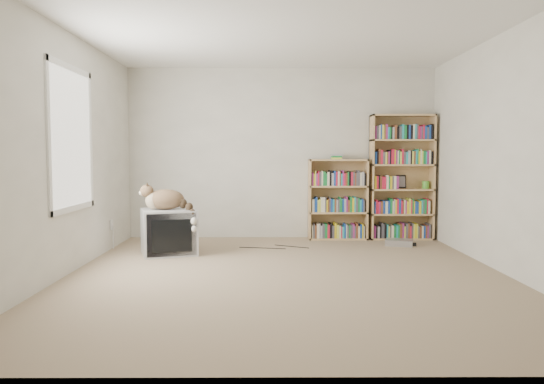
{
  "coord_description": "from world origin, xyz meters",
  "views": [
    {
      "loc": [
        -0.18,
        -5.35,
        1.23
      ],
      "look_at": [
        -0.15,
        1.0,
        0.78
      ],
      "focal_mm": 35.0,
      "sensor_mm": 36.0,
      "label": 1
    }
  ],
  "objects_px": {
    "crt_tv": "(169,232)",
    "bookcase_short": "(338,203)",
    "dvd_player": "(399,242)",
    "bookcase_tall": "(401,180)",
    "cat": "(169,202)"
  },
  "relations": [
    {
      "from": "dvd_player",
      "to": "bookcase_tall",
      "type": "bearing_deg",
      "value": 92.42
    },
    {
      "from": "crt_tv",
      "to": "dvd_player",
      "type": "height_order",
      "value": "crt_tv"
    },
    {
      "from": "bookcase_short",
      "to": "dvd_player",
      "type": "distance_m",
      "value": 1.08
    },
    {
      "from": "bookcase_short",
      "to": "bookcase_tall",
      "type": "bearing_deg",
      "value": -0.05
    },
    {
      "from": "cat",
      "to": "bookcase_tall",
      "type": "bearing_deg",
      "value": 7.99
    },
    {
      "from": "crt_tv",
      "to": "bookcase_short",
      "type": "xyz_separation_m",
      "value": [
        2.25,
        1.18,
        0.26
      ]
    },
    {
      "from": "crt_tv",
      "to": "dvd_player",
      "type": "xyz_separation_m",
      "value": [
        3.02,
        0.6,
        -0.24
      ]
    },
    {
      "from": "crt_tv",
      "to": "cat",
      "type": "height_order",
      "value": "cat"
    },
    {
      "from": "crt_tv",
      "to": "cat",
      "type": "xyz_separation_m",
      "value": [
        0.02,
        -0.05,
        0.37
      ]
    },
    {
      "from": "cat",
      "to": "bookcase_tall",
      "type": "xyz_separation_m",
      "value": [
        3.15,
        1.23,
        0.21
      ]
    },
    {
      "from": "crt_tv",
      "to": "cat",
      "type": "distance_m",
      "value": 0.38
    },
    {
      "from": "cat",
      "to": "bookcase_tall",
      "type": "distance_m",
      "value": 3.39
    },
    {
      "from": "cat",
      "to": "dvd_player",
      "type": "height_order",
      "value": "cat"
    },
    {
      "from": "cat",
      "to": "crt_tv",
      "type": "bearing_deg",
      "value": 102.08
    },
    {
      "from": "bookcase_tall",
      "to": "bookcase_short",
      "type": "height_order",
      "value": "bookcase_tall"
    }
  ]
}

